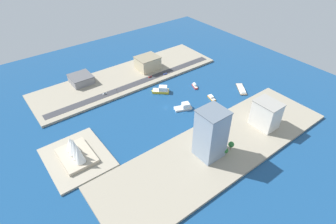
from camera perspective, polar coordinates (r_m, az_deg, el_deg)
ground_plane at (r=302.29m, az=-0.50°, el=1.02°), size 440.00×440.00×0.00m
quay_west at (r=256.46m, az=10.58°, el=-7.32°), size 70.00×240.00×2.57m
quay_east at (r=359.55m, az=-8.38°, el=7.26°), size 70.00×240.00×2.57m
peninsula_point at (r=256.78m, az=-18.41°, el=-9.00°), size 60.85×51.11×2.00m
road_strip at (r=341.87m, az=-6.47°, el=6.00°), size 10.19×228.00×0.15m
ferry_white_commuter at (r=298.92m, az=3.36°, el=1.09°), size 14.62×20.77×7.07m
water_taxi_orange at (r=319.53m, az=9.04°, el=2.99°), size 13.36×7.77×3.01m
tugboat_red at (r=337.61m, az=5.61°, el=5.41°), size 13.10×7.35×4.42m
barge_flat_brown at (r=342.02m, az=15.07°, el=4.57°), size 25.10×21.03×2.86m
ferry_yellow_fast at (r=325.79m, az=-1.37°, el=4.63°), size 19.36×20.43×7.97m
warehouse_low_gray at (r=355.14m, az=-17.66°, el=6.56°), size 26.32×25.63×9.76m
office_block_beige at (r=369.57m, az=-4.27°, el=10.17°), size 24.85×29.01×16.98m
hotel_broad_white at (r=281.69m, az=19.72°, el=-0.43°), size 24.89×19.29×27.70m
tower_tall_glass at (r=231.53m, az=8.92°, el=-4.52°), size 21.67×22.13×46.95m
hatchback_blue at (r=358.56m, az=-0.59°, el=7.98°), size 2.05×4.70×1.43m
van_white at (r=326.66m, az=-13.05°, el=3.75°), size 1.95×4.67×1.55m
pickup_red at (r=352.32m, az=-3.77°, el=7.35°), size 1.77×4.46×1.59m
traffic_light_waterfront at (r=322.40m, az=-10.62°, el=4.35°), size 0.36×0.36×6.50m
opera_landmark at (r=250.80m, az=-18.78°, el=-7.62°), size 36.13×26.72×22.75m
park_tree_cluster at (r=247.00m, az=11.90°, el=-7.42°), size 8.02×20.41×9.19m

